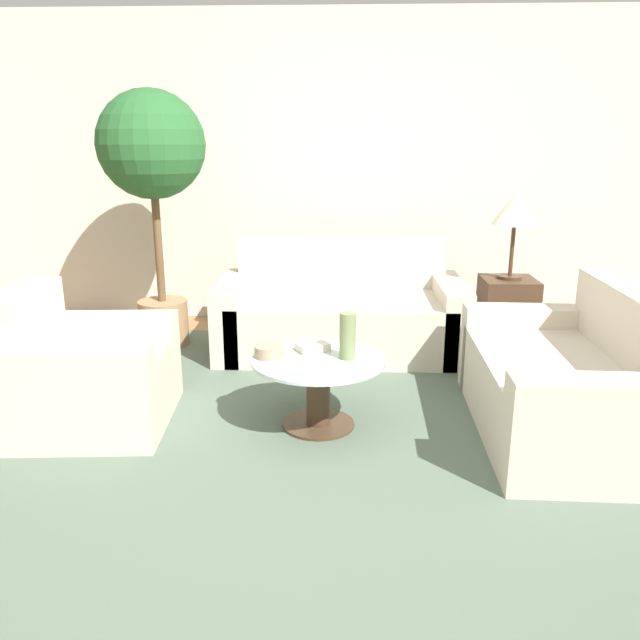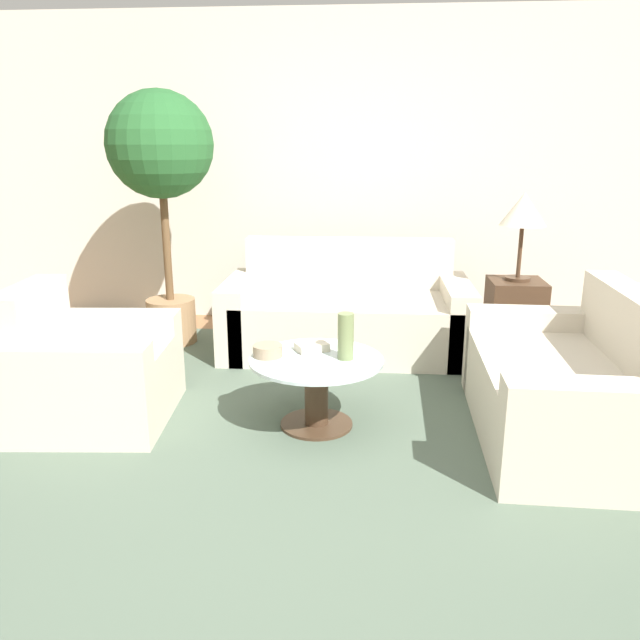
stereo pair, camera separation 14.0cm
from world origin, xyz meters
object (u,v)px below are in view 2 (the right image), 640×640
at_px(loveseat, 575,390).
at_px(coffee_table, 316,383).
at_px(sofa_main, 347,315).
at_px(armchair, 84,375).
at_px(potted_plant, 161,163).
at_px(book_stack, 312,347).
at_px(table_lamp, 523,212).
at_px(bowl, 268,351).
at_px(vase, 346,336).

distance_m(loveseat, coffee_table, 1.39).
bearing_deg(sofa_main, armchair, -136.01).
bearing_deg(sofa_main, coffee_table, -94.80).
relative_size(sofa_main, potted_plant, 0.95).
relative_size(potted_plant, book_stack, 9.09).
relative_size(sofa_main, book_stack, 8.62).
bearing_deg(coffee_table, book_stack, 105.77).
xyz_separation_m(table_lamp, bowl, (-1.63, -1.31, -0.63)).
distance_m(armchair, potted_plant, 1.83).
bearing_deg(armchair, book_stack, -88.08).
relative_size(loveseat, table_lamp, 2.33).
xyz_separation_m(coffee_table, table_lamp, (1.36, 1.33, 0.81)).
bearing_deg(potted_plant, coffee_table, -48.42).
bearing_deg(book_stack, potted_plant, 105.62).
xyz_separation_m(loveseat, vase, (-1.23, 0.03, 0.26)).
relative_size(coffee_table, bowl, 4.56).
bearing_deg(book_stack, sofa_main, 55.18).
relative_size(armchair, coffee_table, 1.22).
distance_m(potted_plant, book_stack, 2.05).
xyz_separation_m(coffee_table, bowl, (-0.27, 0.02, 0.17)).
xyz_separation_m(table_lamp, potted_plant, (-2.63, 0.11, 0.33)).
xyz_separation_m(sofa_main, potted_plant, (-1.39, 0.05, 1.13)).
xyz_separation_m(coffee_table, potted_plant, (-1.28, 1.44, 1.13)).
height_order(potted_plant, vase, potted_plant).
xyz_separation_m(loveseat, table_lamp, (-0.03, 1.35, 0.80)).
distance_m(sofa_main, table_lamp, 1.48).
distance_m(armchair, book_stack, 1.30).
height_order(coffee_table, book_stack, book_stack).
bearing_deg(armchair, potted_plant, -6.00).
height_order(sofa_main, potted_plant, potted_plant).
bearing_deg(table_lamp, bowl, -141.09).
bearing_deg(potted_plant, bowl, -54.74).
bearing_deg(vase, table_lamp, 47.81).
bearing_deg(table_lamp, armchair, -153.58).
height_order(armchair, loveseat, loveseat).
xyz_separation_m(potted_plant, vase, (1.43, -1.43, -0.86)).
bearing_deg(table_lamp, book_stack, -139.32).
bearing_deg(vase, loveseat, -1.24).
xyz_separation_m(armchair, table_lamp, (2.68, 1.33, 0.80)).
relative_size(bowl, book_stack, 0.77).
bearing_deg(loveseat, bowl, -89.77).
bearing_deg(bowl, table_lamp, 38.91).
bearing_deg(armchair, coffee_table, -93.90).
height_order(vase, bowl, vase).
bearing_deg(vase, armchair, -179.57).
xyz_separation_m(loveseat, potted_plant, (-2.66, 1.46, 1.13)).
bearing_deg(loveseat, armchair, -88.90).
distance_m(sofa_main, loveseat, 1.90).
xyz_separation_m(armchair, loveseat, (2.71, -0.02, 0.00)).
bearing_deg(bowl, armchair, -178.95).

